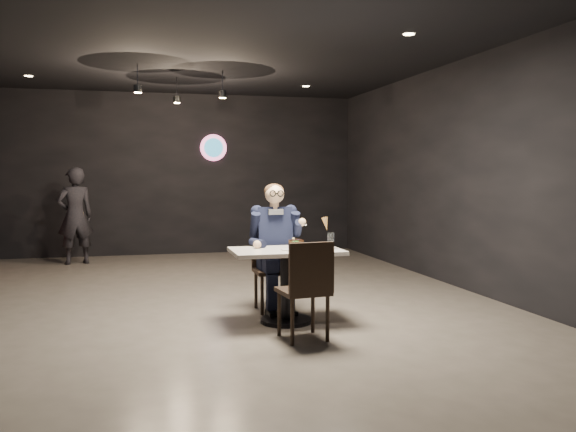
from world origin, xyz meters
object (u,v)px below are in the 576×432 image
object	(u,v)px
seated_man	(274,246)
passerby	(75,216)
sundae_glass	(331,241)
main_table	(286,286)
chair_far	(274,269)
chair_near	(303,289)

from	to	relation	value
seated_man	passerby	xyz separation A→B (m)	(-2.44, 4.21, 0.09)
seated_man	sundae_glass	world-z (taller)	seated_man
main_table	passerby	distance (m)	5.37
passerby	main_table	bearing A→B (deg)	99.28
main_table	sundae_glass	distance (m)	0.65
seated_man	chair_far	bearing A→B (deg)	0.00
chair_near	sundae_glass	world-z (taller)	chair_near
chair_near	seated_man	size ratio (longest dim) A/B	0.64
main_table	chair_near	xyz separation A→B (m)	(-0.00, -0.63, 0.09)
chair_near	seated_man	distance (m)	1.21
chair_far	chair_near	xyz separation A→B (m)	(-0.00, -1.18, 0.00)
main_table	seated_man	bearing A→B (deg)	90.00
chair_near	passerby	world-z (taller)	passerby
chair_near	sundae_glass	xyz separation A→B (m)	(0.46, 0.58, 0.37)
chair_near	main_table	bearing A→B (deg)	83.59
sundae_glass	passerby	size ratio (longest dim) A/B	0.10
sundae_glass	passerby	bearing A→B (deg)	121.02
main_table	chair_near	world-z (taller)	chair_near
passerby	chair_near	bearing A→B (deg)	96.48
main_table	seated_man	world-z (taller)	seated_man
main_table	chair_near	bearing A→B (deg)	-90.00
chair_far	passerby	size ratio (longest dim) A/B	0.57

